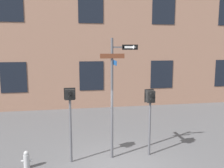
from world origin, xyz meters
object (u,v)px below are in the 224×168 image
street_sign_pole (114,88)px  pedestrian_signal_right (150,104)px  fire_hydrant (27,160)px  pedestrian_signal_left (70,105)px

street_sign_pole → pedestrian_signal_right: (1.33, -0.02, -0.63)m
pedestrian_signal_right → fire_hydrant: size_ratio=4.12×
street_sign_pole → fire_hydrant: 3.79m
pedestrian_signal_left → pedestrian_signal_right: bearing=1.2°
pedestrian_signal_left → fire_hydrant: pedestrian_signal_left is taller
pedestrian_signal_left → pedestrian_signal_right: (2.88, 0.06, -0.11)m
pedestrian_signal_left → street_sign_pole: bearing=3.1°
pedestrian_signal_right → fire_hydrant: pedestrian_signal_right is taller
pedestrian_signal_left → pedestrian_signal_right: 2.88m
street_sign_pole → fire_hydrant: street_sign_pole is taller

